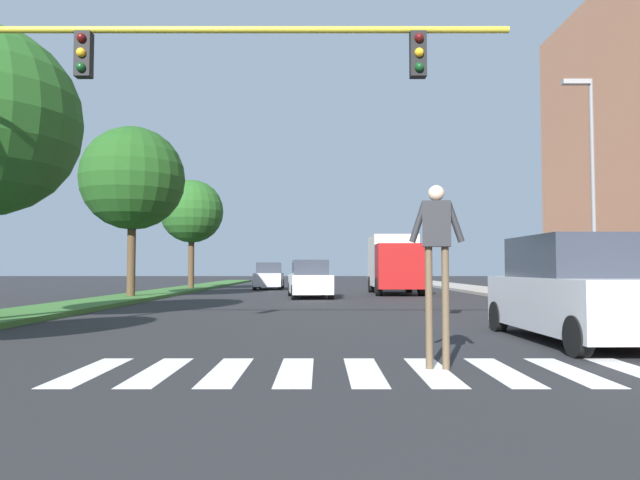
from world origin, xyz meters
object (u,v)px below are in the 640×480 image
(tree_distant, at_px, (192,212))
(suv_crossing, at_px, (577,291))
(street_lamp_right, at_px, (591,170))
(sedan_midblock, at_px, (310,280))
(tree_far, at_px, (133,179))
(traffic_light_gantry, at_px, (89,93))
(sedan_distant, at_px, (270,277))
(truck_box_delivery, at_px, (395,263))
(pedestrian_performer, at_px, (437,246))

(tree_distant, bearing_deg, suv_crossing, -62.92)
(street_lamp_right, xyz_separation_m, sedan_midblock, (-9.40, 7.73, -3.79))
(tree_far, height_order, sedan_midblock, tree_far)
(traffic_light_gantry, distance_m, street_lamp_right, 15.83)
(tree_distant, distance_m, street_lamp_right, 23.44)
(tree_far, height_order, tree_distant, tree_far)
(tree_far, xyz_separation_m, traffic_light_gantry, (4.19, -15.41, -0.86))
(street_lamp_right, bearing_deg, tree_far, 159.73)
(tree_far, bearing_deg, sedan_distant, 67.69)
(street_lamp_right, distance_m, sedan_distant, 22.45)
(tree_distant, distance_m, truck_box_delivery, 13.05)
(suv_crossing, bearing_deg, pedestrian_performer, -137.17)
(truck_box_delivery, bearing_deg, street_lamp_right, -66.95)
(tree_distant, height_order, street_lamp_right, street_lamp_right)
(truck_box_delivery, bearing_deg, pedestrian_performer, -95.82)
(sedan_distant, bearing_deg, street_lamp_right, -56.54)
(pedestrian_performer, height_order, sedan_midblock, pedestrian_performer)
(tree_far, xyz_separation_m, sedan_midblock, (7.77, 1.39, -4.49))
(tree_distant, xyz_separation_m, sedan_distant, (4.57, 2.08, -4.02))
(truck_box_delivery, bearing_deg, tree_far, -156.11)
(sedan_distant, distance_m, truck_box_delivery, 9.89)
(pedestrian_performer, relative_size, sedan_distant, 0.58)
(suv_crossing, height_order, sedan_distant, suv_crossing)
(tree_distant, xyz_separation_m, traffic_light_gantry, (3.79, -25.44, -0.38))
(tree_far, relative_size, pedestrian_performer, 2.98)
(suv_crossing, bearing_deg, sedan_midblock, 108.11)
(traffic_light_gantry, bearing_deg, street_lamp_right, 34.92)
(tree_far, height_order, pedestrian_performer, tree_far)
(pedestrian_performer, bearing_deg, sedan_midblock, 96.22)
(street_lamp_right, bearing_deg, suv_crossing, -116.74)
(suv_crossing, distance_m, sedan_midblock, 16.83)
(traffic_light_gantry, distance_m, truck_box_delivery, 22.46)
(sedan_distant, height_order, truck_box_delivery, truck_box_delivery)
(pedestrian_performer, bearing_deg, street_lamp_right, 56.80)
(tree_distant, bearing_deg, traffic_light_gantry, -81.53)
(tree_distant, xyz_separation_m, sedan_midblock, (7.37, -8.65, -4.01))
(tree_far, bearing_deg, pedestrian_performer, -60.74)
(tree_far, relative_size, sedan_midblock, 1.66)
(sedan_midblock, bearing_deg, tree_distant, 130.45)
(sedan_midblock, distance_m, truck_box_delivery, 6.01)
(traffic_light_gantry, xyz_separation_m, truck_box_delivery, (7.99, 20.80, -2.80))
(street_lamp_right, bearing_deg, traffic_light_gantry, -145.08)
(tree_far, xyz_separation_m, pedestrian_performer, (9.83, -17.55, -3.63))
(street_lamp_right, height_order, sedan_midblock, street_lamp_right)
(street_lamp_right, xyz_separation_m, suv_crossing, (-4.17, -8.27, -3.66))
(tree_far, height_order, street_lamp_right, street_lamp_right)
(suv_crossing, bearing_deg, tree_far, 131.66)
(traffic_light_gantry, bearing_deg, tree_distant, 98.47)
(sedan_midblock, xyz_separation_m, sedan_distant, (-2.80, 10.73, -0.01))
(tree_far, height_order, suv_crossing, tree_far)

